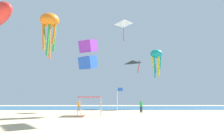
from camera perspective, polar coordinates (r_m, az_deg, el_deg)
The scene contains 11 objects.
ground at distance 20.32m, azimuth -0.03°, elevation -13.01°, with size 110.00×110.00×0.10m, color #D1BA8C.
ocean_strip at distance 52.08m, azimuth -0.94°, elevation -9.70°, with size 110.00×24.25×0.03m, color #28608C.
canopy_tent at distance 26.04m, azimuth -5.66°, elevation -7.17°, with size 2.60×3.33×2.17m.
person_near_tent at distance 32.64m, azimuth 7.54°, elevation -8.96°, with size 0.44×0.45×1.84m.
person_leftmost at distance 37.08m, azimuth -8.58°, elevation -8.95°, with size 0.39×0.40×1.65m.
banner_flag at distance 23.26m, azimuth 1.56°, elevation -7.55°, with size 0.61×0.06×3.08m.
kite_octopus_orange at distance 34.92m, azimuth -15.87°, elevation 11.76°, with size 3.68×3.68×6.65m.
kite_diamond_white at distance 40.95m, azimuth 2.99°, elevation 11.61°, with size 3.46×3.46×3.48m.
kite_box_purple at distance 26.51m, azimuth -6.23°, elevation 4.11°, with size 2.33×2.46×3.79m.
kite_delta_black at distance 46.35m, azimuth 5.40°, elevation 2.11°, with size 5.32×5.31×3.20m.
kite_octopus_teal at distance 46.31m, azimuth 11.41°, elevation 3.78°, with size 2.80×2.80×5.76m.
Camera 1 is at (-0.52, -20.23, 1.83)m, focal length 35.31 mm.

